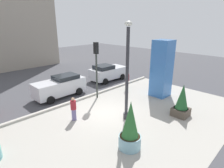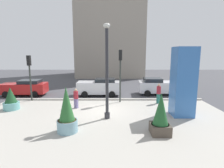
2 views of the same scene
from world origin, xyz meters
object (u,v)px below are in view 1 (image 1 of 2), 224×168
(pedestrian_by_curb, at_px, (127,80))
(pedestrian_crossing, at_px, (73,108))
(potted_plant_by_pillar, at_px, (130,128))
(traffic_light_far_side, at_px, (96,61))
(lamp_post, at_px, (127,75))
(art_pillar_blue, at_px, (162,69))
(car_far_lane, at_px, (108,72))
(car_curb_east, at_px, (60,86))
(potted_plant_mid_plaza, at_px, (182,102))

(pedestrian_by_curb, bearing_deg, pedestrian_crossing, -168.80)
(potted_plant_by_pillar, relative_size, traffic_light_far_side, 0.56)
(lamp_post, height_order, potted_plant_by_pillar, lamp_post)
(traffic_light_far_side, xyz_separation_m, pedestrian_by_curb, (3.30, -0.49, -2.13))
(art_pillar_blue, bearing_deg, car_far_lane, 90.54)
(potted_plant_by_pillar, xyz_separation_m, pedestrian_by_curb, (6.48, 5.71, -0.14))
(potted_plant_by_pillar, height_order, car_curb_east, potted_plant_by_pillar)
(pedestrian_crossing, bearing_deg, lamp_post, -41.97)
(car_curb_east, bearing_deg, potted_plant_by_pillar, -97.79)
(car_curb_east, relative_size, pedestrian_by_curb, 2.50)
(art_pillar_blue, height_order, potted_plant_mid_plaza, art_pillar_blue)
(car_far_lane, distance_m, pedestrian_crossing, 9.03)
(potted_plant_by_pillar, xyz_separation_m, car_far_lane, (7.26, 9.17, -0.23))
(lamp_post, xyz_separation_m, potted_plant_mid_plaza, (2.91, -2.36, -1.97))
(pedestrian_by_curb, bearing_deg, car_far_lane, 77.31)
(art_pillar_blue, xyz_separation_m, potted_plant_mid_plaza, (-2.27, -2.99, -1.35))
(potted_plant_mid_plaza, relative_size, car_far_lane, 0.55)
(art_pillar_blue, relative_size, potted_plant_mid_plaza, 2.11)
(traffic_light_far_side, height_order, car_far_lane, traffic_light_far_side)
(potted_plant_mid_plaza, bearing_deg, art_pillar_blue, 52.74)
(art_pillar_blue, distance_m, potted_plant_by_pillar, 7.91)
(potted_plant_by_pillar, bearing_deg, car_curb_east, 82.21)
(potted_plant_mid_plaza, bearing_deg, car_far_lane, 76.82)
(car_curb_east, distance_m, pedestrian_by_curb, 6.05)
(lamp_post, relative_size, car_far_lane, 1.50)
(potted_plant_by_pillar, distance_m, car_curb_east, 8.71)
(potted_plant_mid_plaza, distance_m, car_far_lane, 9.70)
(lamp_post, height_order, potted_plant_mid_plaza, lamp_post)
(car_curb_east, distance_m, pedestrian_crossing, 4.55)
(car_curb_east, relative_size, pedestrian_crossing, 2.75)
(pedestrian_crossing, bearing_deg, traffic_light_far_side, 27.41)
(art_pillar_blue, bearing_deg, pedestrian_crossing, 168.03)
(potted_plant_mid_plaza, distance_m, potted_plant_by_pillar, 5.06)
(pedestrian_crossing, distance_m, pedestrian_by_curb, 6.99)
(potted_plant_mid_plaza, height_order, pedestrian_by_curb, potted_plant_mid_plaza)
(potted_plant_mid_plaza, bearing_deg, lamp_post, 141.03)
(car_curb_east, bearing_deg, lamp_post, -81.63)
(traffic_light_far_side, relative_size, pedestrian_crossing, 2.91)
(art_pillar_blue, bearing_deg, traffic_light_far_side, 139.96)
(potted_plant_mid_plaza, height_order, traffic_light_far_side, traffic_light_far_side)
(potted_plant_mid_plaza, distance_m, car_curb_east, 9.70)
(car_curb_east, bearing_deg, art_pillar_blue, -43.87)
(art_pillar_blue, distance_m, potted_plant_mid_plaza, 3.99)
(art_pillar_blue, bearing_deg, pedestrian_by_curb, 105.71)
(potted_plant_by_pillar, distance_m, pedestrian_by_curb, 8.64)
(art_pillar_blue, bearing_deg, potted_plant_by_pillar, -159.65)
(lamp_post, relative_size, pedestrian_by_curb, 3.53)
(traffic_light_far_side, distance_m, car_far_lane, 5.51)
(lamp_post, bearing_deg, pedestrian_by_curb, 39.82)
(lamp_post, distance_m, traffic_light_far_side, 4.24)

